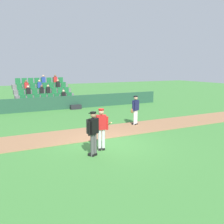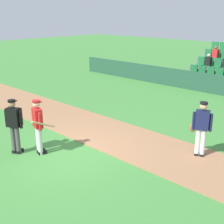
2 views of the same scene
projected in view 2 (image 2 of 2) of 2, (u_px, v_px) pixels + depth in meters
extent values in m
plane|color=#42843A|center=(65.00, 153.00, 9.76)|extent=(80.00, 80.00, 0.00)
cube|color=#9E704C|center=(111.00, 134.00, 11.22)|extent=(28.00, 2.53, 0.03)
cube|color=#234C38|center=(214.00, 84.00, 16.67)|extent=(20.00, 0.16, 1.08)
cube|color=slate|center=(223.00, 82.00, 17.39)|extent=(4.90, 0.85, 0.40)
cube|color=#1E6B38|center=(192.00, 73.00, 18.50)|extent=(0.44, 0.40, 0.08)
cube|color=#1E6B38|center=(194.00, 69.00, 18.58)|extent=(0.44, 0.08, 0.50)
cube|color=#1E6B38|center=(200.00, 75.00, 18.14)|extent=(0.44, 0.40, 0.08)
cube|color=#1E6B38|center=(202.00, 70.00, 18.22)|extent=(0.44, 0.08, 0.50)
cube|color=#1E6B38|center=(209.00, 76.00, 17.78)|extent=(0.44, 0.40, 0.08)
cube|color=#1E6B38|center=(211.00, 71.00, 17.86)|extent=(0.44, 0.08, 0.50)
cube|color=#1E6B38|center=(218.00, 77.00, 17.42)|extent=(0.44, 0.40, 0.08)
cube|color=#1E6B38|center=(220.00, 72.00, 17.49)|extent=(0.44, 0.08, 0.50)
cube|color=#1E6B38|center=(199.00, 65.00, 18.96)|extent=(0.44, 0.40, 0.08)
cube|color=#1E6B38|center=(201.00, 61.00, 19.04)|extent=(0.44, 0.08, 0.50)
cube|color=#1E6B38|center=(207.00, 66.00, 18.60)|extent=(0.44, 0.40, 0.08)
cube|color=#1E6B38|center=(210.00, 62.00, 18.68)|extent=(0.44, 0.08, 0.50)
cube|color=black|center=(208.00, 61.00, 18.54)|extent=(0.32, 0.22, 0.52)
sphere|color=beige|center=(209.00, 55.00, 18.44)|extent=(0.20, 0.20, 0.20)
cube|color=#1E6B38|center=(216.00, 67.00, 18.24)|extent=(0.44, 0.40, 0.08)
cube|color=#1E6B38|center=(218.00, 63.00, 18.32)|extent=(0.44, 0.08, 0.50)
cube|color=#1E6B38|center=(206.00, 57.00, 19.43)|extent=(0.44, 0.40, 0.08)
cube|color=#1E6B38|center=(208.00, 53.00, 19.50)|extent=(0.44, 0.08, 0.50)
cube|color=#1E6B38|center=(214.00, 58.00, 19.06)|extent=(0.44, 0.40, 0.08)
cube|color=#1E6B38|center=(217.00, 54.00, 19.14)|extent=(0.44, 0.08, 0.50)
cube|color=red|center=(215.00, 53.00, 19.01)|extent=(0.32, 0.22, 0.52)
sphere|color=brown|center=(216.00, 48.00, 18.90)|extent=(0.20, 0.20, 0.20)
cube|color=#1E6B38|center=(223.00, 59.00, 18.70)|extent=(0.44, 0.40, 0.08)
cube|color=#1E6B38|center=(213.00, 50.00, 19.89)|extent=(0.44, 0.40, 0.08)
cube|color=#1E6B38|center=(215.00, 46.00, 19.96)|extent=(0.44, 0.08, 0.50)
cube|color=#1E6B38|center=(221.00, 51.00, 19.53)|extent=(0.44, 0.40, 0.08)
cube|color=#1E6B38|center=(223.00, 46.00, 19.60)|extent=(0.44, 0.08, 0.50)
cylinder|color=silver|center=(38.00, 140.00, 9.64)|extent=(0.14, 0.14, 0.90)
cylinder|color=silver|center=(40.00, 141.00, 9.51)|extent=(0.14, 0.14, 0.90)
cube|color=black|center=(41.00, 151.00, 9.80)|extent=(0.19, 0.28, 0.10)
cube|color=black|center=(43.00, 153.00, 9.67)|extent=(0.19, 0.28, 0.10)
cube|color=red|center=(37.00, 118.00, 9.35)|extent=(0.44, 0.32, 0.60)
cylinder|color=red|center=(35.00, 117.00, 9.57)|extent=(0.09, 0.09, 0.55)
cylinder|color=red|center=(40.00, 122.00, 9.16)|extent=(0.09, 0.09, 0.55)
sphere|color=tan|center=(36.00, 104.00, 9.21)|extent=(0.22, 0.22, 0.22)
cylinder|color=#B21919|center=(36.00, 101.00, 9.18)|extent=(0.23, 0.23, 0.06)
cube|color=#B21919|center=(39.00, 102.00, 9.24)|extent=(0.21, 0.16, 0.02)
cylinder|color=tan|center=(43.00, 124.00, 9.24)|extent=(0.08, 0.80, 0.41)
cylinder|color=#4C4C4C|center=(13.00, 140.00, 9.63)|extent=(0.14, 0.14, 0.90)
cylinder|color=#4C4C4C|center=(18.00, 140.00, 9.59)|extent=(0.14, 0.14, 0.90)
cube|color=black|center=(16.00, 150.00, 9.81)|extent=(0.23, 0.29, 0.10)
cube|color=black|center=(20.00, 151.00, 9.77)|extent=(0.23, 0.29, 0.10)
cube|color=black|center=(13.00, 117.00, 9.38)|extent=(0.46, 0.38, 0.60)
cylinder|color=black|center=(6.00, 118.00, 9.46)|extent=(0.09, 0.09, 0.55)
cylinder|color=black|center=(21.00, 120.00, 9.33)|extent=(0.09, 0.09, 0.55)
sphere|color=#9E7051|center=(12.00, 104.00, 9.24)|extent=(0.22, 0.22, 0.22)
cylinder|color=black|center=(11.00, 101.00, 9.21)|extent=(0.23, 0.23, 0.06)
cube|color=black|center=(13.00, 101.00, 9.31)|extent=(0.22, 0.19, 0.02)
cube|color=black|center=(16.00, 116.00, 9.50)|extent=(0.43, 0.27, 0.56)
cylinder|color=white|center=(197.00, 143.00, 9.41)|extent=(0.14, 0.14, 0.90)
cylinder|color=white|center=(203.00, 143.00, 9.36)|extent=(0.14, 0.14, 0.90)
cube|color=black|center=(197.00, 154.00, 9.59)|extent=(0.21, 0.29, 0.10)
cube|color=black|center=(202.00, 155.00, 9.53)|extent=(0.21, 0.29, 0.10)
cube|color=#191E47|center=(202.00, 120.00, 9.15)|extent=(0.45, 0.35, 0.60)
cylinder|color=#191E47|center=(194.00, 121.00, 9.26)|extent=(0.09, 0.09, 0.55)
cylinder|color=#191E47|center=(211.00, 123.00, 9.08)|extent=(0.09, 0.09, 0.55)
sphere|color=tan|center=(204.00, 106.00, 9.02)|extent=(0.22, 0.22, 0.22)
cylinder|color=black|center=(204.00, 103.00, 8.99)|extent=(0.23, 0.23, 0.06)
cube|color=black|center=(204.00, 103.00, 9.08)|extent=(0.21, 0.18, 0.02)
ellipsoid|color=brown|center=(193.00, 128.00, 9.39)|extent=(0.23, 0.18, 0.28)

